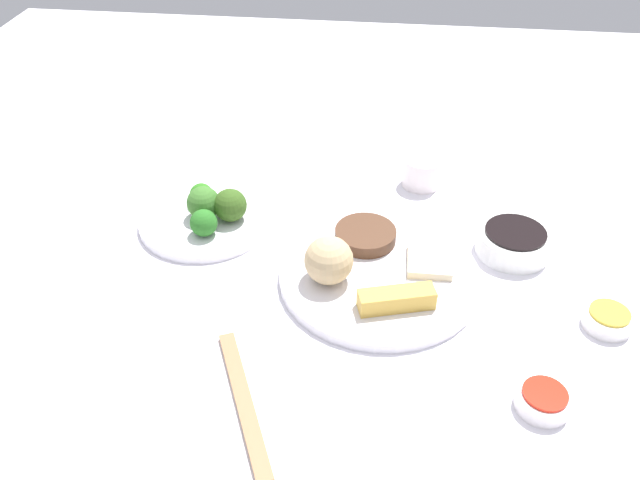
{
  "coord_description": "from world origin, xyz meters",
  "views": [
    {
      "loc": [
        0.75,
        0.0,
        0.66
      ],
      "look_at": [
        -0.03,
        -0.09,
        0.06
      ],
      "focal_mm": 36.61,
      "sensor_mm": 36.0,
      "label": 1
    }
  ],
  "objects_px": {
    "sauce_ramekin_sweet_and_sour": "(539,400)",
    "sauce_ramekin_hot_mustard": "(604,320)",
    "chopsticks_pair": "(240,401)",
    "main_plate": "(376,275)",
    "soy_sauce_bowl": "(510,242)",
    "broccoli_plate": "(203,219)",
    "teacup": "(419,172)"
  },
  "relations": [
    {
      "from": "broccoli_plate",
      "to": "soy_sauce_bowl",
      "type": "height_order",
      "value": "soy_sauce_bowl"
    },
    {
      "from": "main_plate",
      "to": "sauce_ramekin_hot_mustard",
      "type": "relative_size",
      "value": 4.53
    },
    {
      "from": "teacup",
      "to": "chopsticks_pair",
      "type": "xyz_separation_m",
      "value": [
        0.52,
        -0.21,
        -0.02
      ]
    },
    {
      "from": "sauce_ramekin_sweet_and_sour",
      "to": "sauce_ramekin_hot_mustard",
      "type": "distance_m",
      "value": 0.19
    },
    {
      "from": "sauce_ramekin_sweet_and_sour",
      "to": "sauce_ramekin_hot_mustard",
      "type": "relative_size",
      "value": 1.0
    },
    {
      "from": "soy_sauce_bowl",
      "to": "sauce_ramekin_sweet_and_sour",
      "type": "xyz_separation_m",
      "value": [
        0.3,
        0.0,
        -0.01
      ]
    },
    {
      "from": "main_plate",
      "to": "broccoli_plate",
      "type": "xyz_separation_m",
      "value": [
        -0.11,
        -0.29,
        -0.0
      ]
    },
    {
      "from": "main_plate",
      "to": "chopsticks_pair",
      "type": "xyz_separation_m",
      "value": [
        0.25,
        -0.15,
        -0.0
      ]
    },
    {
      "from": "sauce_ramekin_hot_mustard",
      "to": "teacup",
      "type": "bearing_deg",
      "value": -142.68
    },
    {
      "from": "sauce_ramekin_sweet_and_sour",
      "to": "chopsticks_pair",
      "type": "xyz_separation_m",
      "value": [
        0.04,
        -0.36,
        -0.01
      ]
    },
    {
      "from": "main_plate",
      "to": "soy_sauce_bowl",
      "type": "distance_m",
      "value": 0.22
    },
    {
      "from": "chopsticks_pair",
      "to": "teacup",
      "type": "bearing_deg",
      "value": 157.66
    },
    {
      "from": "sauce_ramekin_sweet_and_sour",
      "to": "sauce_ramekin_hot_mustard",
      "type": "bearing_deg",
      "value": 144.42
    },
    {
      "from": "chopsticks_pair",
      "to": "sauce_ramekin_hot_mustard",
      "type": "bearing_deg",
      "value": 112.14
    },
    {
      "from": "main_plate",
      "to": "sauce_ramekin_sweet_and_sour",
      "type": "xyz_separation_m",
      "value": [
        0.21,
        0.21,
        0.0
      ]
    },
    {
      "from": "soy_sauce_bowl",
      "to": "sauce_ramekin_sweet_and_sour",
      "type": "distance_m",
      "value": 0.3
    },
    {
      "from": "sauce_ramekin_sweet_and_sour",
      "to": "chopsticks_pair",
      "type": "relative_size",
      "value": 0.29
    },
    {
      "from": "broccoli_plate",
      "to": "sauce_ramekin_hot_mustard",
      "type": "bearing_deg",
      "value": 74.47
    },
    {
      "from": "main_plate",
      "to": "soy_sauce_bowl",
      "type": "height_order",
      "value": "soy_sauce_bowl"
    },
    {
      "from": "main_plate",
      "to": "chopsticks_pair",
      "type": "height_order",
      "value": "main_plate"
    },
    {
      "from": "sauce_ramekin_hot_mustard",
      "to": "teacup",
      "type": "height_order",
      "value": "teacup"
    },
    {
      "from": "broccoli_plate",
      "to": "soy_sauce_bowl",
      "type": "xyz_separation_m",
      "value": [
        0.02,
        0.5,
        0.01
      ]
    },
    {
      "from": "sauce_ramekin_sweet_and_sour",
      "to": "sauce_ramekin_hot_mustard",
      "type": "height_order",
      "value": "same"
    },
    {
      "from": "broccoli_plate",
      "to": "sauce_ramekin_sweet_and_sour",
      "type": "relative_size",
      "value": 3.33
    },
    {
      "from": "sauce_ramekin_hot_mustard",
      "to": "chopsticks_pair",
      "type": "xyz_separation_m",
      "value": [
        0.19,
        -0.47,
        -0.01
      ]
    },
    {
      "from": "soy_sauce_bowl",
      "to": "teacup",
      "type": "bearing_deg",
      "value": -141.7
    },
    {
      "from": "main_plate",
      "to": "soy_sauce_bowl",
      "type": "relative_size",
      "value": 2.61
    },
    {
      "from": "teacup",
      "to": "sauce_ramekin_sweet_and_sour",
      "type": "bearing_deg",
      "value": 16.63
    },
    {
      "from": "teacup",
      "to": "chopsticks_pair",
      "type": "distance_m",
      "value": 0.56
    },
    {
      "from": "sauce_ramekin_hot_mustard",
      "to": "chopsticks_pair",
      "type": "relative_size",
      "value": 0.29
    },
    {
      "from": "sauce_ramekin_sweet_and_sour",
      "to": "teacup",
      "type": "height_order",
      "value": "teacup"
    },
    {
      "from": "broccoli_plate",
      "to": "chopsticks_pair",
      "type": "bearing_deg",
      "value": 21.58
    }
  ]
}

